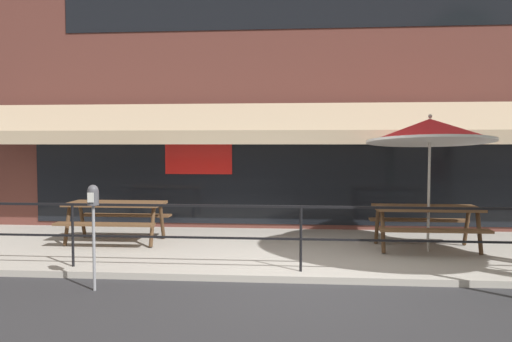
{
  "coord_description": "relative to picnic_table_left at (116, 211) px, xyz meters",
  "views": [
    {
      "loc": [
        -0.04,
        -6.94,
        1.95
      ],
      "look_at": [
        -0.77,
        1.6,
        1.5
      ],
      "focal_mm": 35.0,
      "sensor_mm": 36.0,
      "label": 1
    }
  ],
  "objects": [
    {
      "name": "restaurant_building",
      "position": [
        3.48,
        2.06,
        2.95
      ],
      "size": [
        15.0,
        1.6,
        7.36
      ],
      "color": "brown",
      "rests_on": "ground"
    },
    {
      "name": "picnic_table_left",
      "position": [
        0.0,
        0.0,
        0.0
      ],
      "size": [
        1.8,
        1.42,
        0.76
      ],
      "color": "brown",
      "rests_on": "patio_deck"
    },
    {
      "name": "patio_umbrella_centre",
      "position": [
        5.69,
        -0.3,
        1.47
      ],
      "size": [
        2.14,
        2.14,
        2.38
      ],
      "color": "#B7B2A8",
      "rests_on": "patio_deck"
    },
    {
      "name": "ground_plane",
      "position": [
        3.48,
        -2.17,
        -0.71
      ],
      "size": [
        120.0,
        120.0,
        0.0
      ],
      "primitive_type": "plane",
      "color": "#2D2D30"
    },
    {
      "name": "patio_deck",
      "position": [
        3.48,
        -0.17,
        -0.66
      ],
      "size": [
        15.0,
        4.0,
        0.1
      ],
      "primitive_type": "cube",
      "color": "#ADA89E",
      "rests_on": "ground"
    },
    {
      "name": "parking_meter_near",
      "position": [
        0.72,
        -2.73,
        0.44
      ],
      "size": [
        0.15,
        0.16,
        1.42
      ],
      "color": "gray",
      "rests_on": "ground"
    },
    {
      "name": "patio_railing",
      "position": [
        3.48,
        -1.87,
        0.09
      ],
      "size": [
        13.84,
        0.04,
        0.97
      ],
      "color": "black",
      "rests_on": "patio_deck"
    },
    {
      "name": "picnic_table_centre",
      "position": [
        5.69,
        -0.16,
        0.0
      ],
      "size": [
        1.8,
        1.42,
        0.76
      ],
      "color": "brown",
      "rests_on": "patio_deck"
    }
  ]
}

